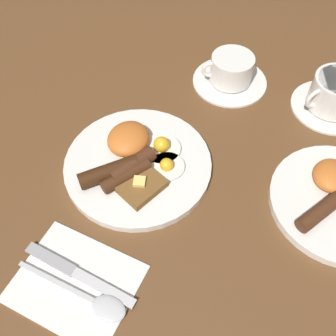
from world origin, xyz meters
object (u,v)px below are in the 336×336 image
(knife, at_px, (73,271))
(spoon, at_px, (98,303))
(teacup_far, at_px, (334,95))
(teacup_near, at_px, (231,72))
(breakfast_plate_near, at_px, (136,162))

(knife, bearing_deg, spoon, -20.35)
(teacup_far, relative_size, spoon, 0.85)
(teacup_far, xyz_separation_m, knife, (0.52, -0.28, -0.03))
(teacup_near, distance_m, spoon, 0.53)
(teacup_far, distance_m, knife, 0.59)
(breakfast_plate_near, xyz_separation_m, teacup_near, (-0.29, 0.08, 0.01))
(knife, relative_size, spoon, 1.05)
(breakfast_plate_near, distance_m, spoon, 0.25)
(breakfast_plate_near, bearing_deg, spoon, 14.84)
(knife, height_order, spoon, spoon)
(teacup_near, distance_m, teacup_far, 0.21)
(teacup_far, relative_size, knife, 0.81)
(breakfast_plate_near, bearing_deg, teacup_near, 165.10)
(breakfast_plate_near, xyz_separation_m, knife, (0.22, 0.01, -0.01))
(breakfast_plate_near, distance_m, teacup_near, 0.30)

